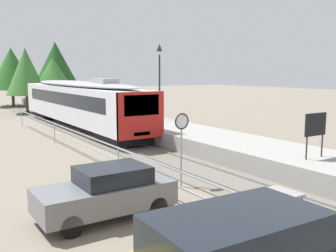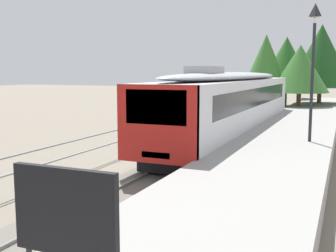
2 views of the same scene
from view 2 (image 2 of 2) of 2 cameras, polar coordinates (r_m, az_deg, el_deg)
ground_plane at (r=20.16m, az=-2.19°, el=-2.94°), size 160.00×160.00×0.00m
track_rails at (r=19.07m, az=5.99°, el=-3.47°), size 3.20×60.00×0.14m
commuter_train at (r=22.44m, az=8.97°, el=3.56°), size 2.82×19.89×3.74m
station_platform at (r=18.32m, az=15.77°, el=-2.84°), size 3.90×60.00×0.90m
platform_lamp_mid_platform at (r=17.15m, az=19.50°, el=10.34°), size 0.34×0.34×5.35m
platform_notice_board at (r=4.32m, az=-14.05°, el=-12.25°), size 1.20×0.08×1.80m
tree_behind_carpark at (r=38.82m, az=20.41°, el=9.07°), size 5.50×5.50×7.77m
tree_behind_station_far at (r=45.23m, az=16.04°, el=8.51°), size 5.60×5.60×7.30m
tree_distant_left at (r=35.35m, az=17.77°, el=7.54°), size 4.69×4.69×5.84m
tree_distant_centre at (r=35.82m, az=13.37°, el=8.38°), size 4.08×4.08×6.77m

